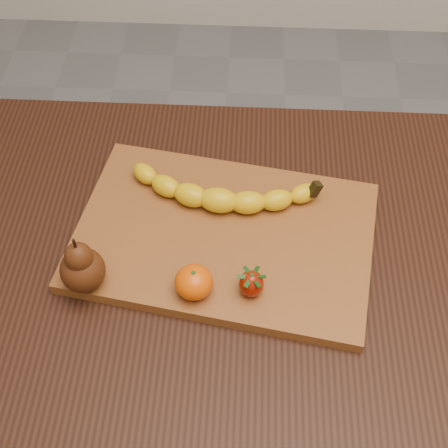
{
  "coord_description": "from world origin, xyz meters",
  "views": [
    {
      "loc": [
        0.09,
        -0.55,
        1.53
      ],
      "look_at": [
        0.06,
        0.04,
        0.8
      ],
      "focal_mm": 50.0,
      "sensor_mm": 36.0,
      "label": 1
    }
  ],
  "objects_px": {
    "table": "(190,292)",
    "mandarin": "(194,282)",
    "pear": "(80,263)",
    "cutting_board": "(224,236)"
  },
  "relations": [
    {
      "from": "cutting_board",
      "to": "mandarin",
      "type": "relative_size",
      "value": 8.25
    },
    {
      "from": "cutting_board",
      "to": "pear",
      "type": "distance_m",
      "value": 0.23
    },
    {
      "from": "table",
      "to": "mandarin",
      "type": "relative_size",
      "value": 18.33
    },
    {
      "from": "table",
      "to": "cutting_board",
      "type": "distance_m",
      "value": 0.13
    },
    {
      "from": "cutting_board",
      "to": "pear",
      "type": "relative_size",
      "value": 4.5
    },
    {
      "from": "pear",
      "to": "mandarin",
      "type": "bearing_deg",
      "value": -2.32
    },
    {
      "from": "pear",
      "to": "mandarin",
      "type": "relative_size",
      "value": 1.83
    },
    {
      "from": "pear",
      "to": "cutting_board",
      "type": "bearing_deg",
      "value": 27.93
    },
    {
      "from": "table",
      "to": "mandarin",
      "type": "height_order",
      "value": "mandarin"
    },
    {
      "from": "cutting_board",
      "to": "mandarin",
      "type": "xyz_separation_m",
      "value": [
        -0.04,
        -0.11,
        0.03
      ]
    }
  ]
}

